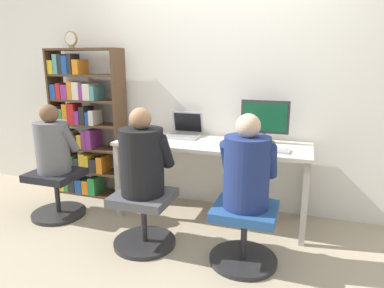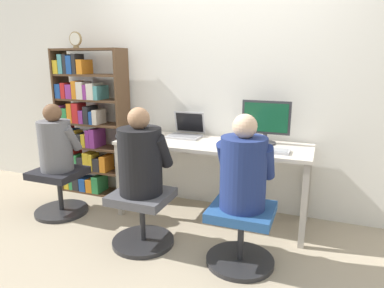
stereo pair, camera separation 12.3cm
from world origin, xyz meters
The scene contains 15 objects.
ground_plane centered at (0.00, 0.00, 0.00)m, with size 14.00×14.00×0.00m, color tan.
wall_back centered at (0.00, 0.68, 1.30)m, with size 10.00×0.05×2.60m.
desk centered at (0.00, 0.31, 0.68)m, with size 1.84×0.61×0.77m.
desktop_monitor centered at (0.47, 0.46, 0.97)m, with size 0.45×0.21×0.40m.
laptop centered at (-0.33, 0.47, 0.82)m, with size 0.33×0.29×0.25m.
keyboard centered at (0.50, 0.18, 0.78)m, with size 0.46×0.15×0.03m.
computer_mouse_by_keyboard centered at (0.19, 0.19, 0.78)m, with size 0.06×0.10×0.04m.
office_chair_left centered at (0.45, -0.37, 0.26)m, with size 0.53×0.53×0.46m.
office_chair_right centered at (-0.39, -0.38, 0.26)m, with size 0.53×0.53×0.46m.
person_at_monitor centered at (0.45, -0.36, 0.76)m, with size 0.42×0.36×0.70m.
person_at_laptop centered at (-0.39, -0.37, 0.77)m, with size 0.44×0.38×0.71m.
bookshelf centered at (-1.56, 0.44, 0.79)m, with size 0.85×0.27×1.65m.
desk_clock centered at (-1.57, 0.39, 1.74)m, with size 0.15×0.03×0.17m.
office_chair_side centered at (-1.47, -0.15, 0.26)m, with size 0.53×0.53×0.46m.
person_near_shelf centered at (-1.47, -0.14, 0.75)m, with size 0.39×0.34×0.66m.
Camera 2 is at (0.96, -2.70, 1.53)m, focal length 32.00 mm.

